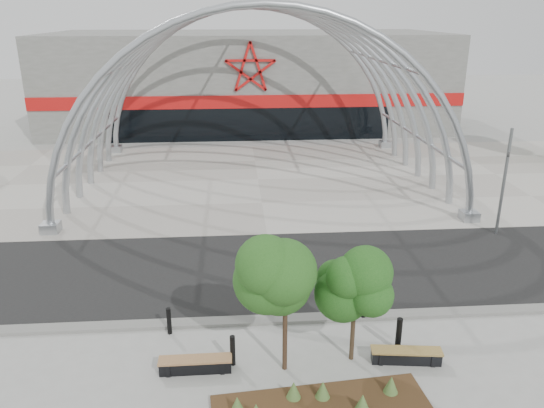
% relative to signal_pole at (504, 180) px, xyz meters
% --- Properties ---
extents(ground, '(140.00, 140.00, 0.00)m').
position_rel_signal_pole_xyz_m(ground, '(-10.59, -6.35, -2.59)').
color(ground, gray).
rests_on(ground, ground).
extents(road, '(140.00, 7.00, 0.02)m').
position_rel_signal_pole_xyz_m(road, '(-10.59, -2.85, -2.58)').
color(road, black).
rests_on(road, ground).
extents(forecourt, '(60.00, 17.00, 0.04)m').
position_rel_signal_pole_xyz_m(forecourt, '(-10.59, 9.15, -2.57)').
color(forecourt, '#A09A90').
rests_on(forecourt, ground).
extents(kerb, '(60.00, 0.50, 0.12)m').
position_rel_signal_pole_xyz_m(kerb, '(-10.59, -6.60, -2.53)').
color(kerb, slate).
rests_on(kerb, ground).
extents(arena_building, '(34.00, 15.24, 8.00)m').
position_rel_signal_pole_xyz_m(arena_building, '(-10.59, 27.10, 1.40)').
color(arena_building, slate).
rests_on(arena_building, ground).
extents(vault_canopy, '(20.80, 15.80, 20.36)m').
position_rel_signal_pole_xyz_m(vault_canopy, '(-10.59, 9.15, -2.57)').
color(vault_canopy, '#A5AAAF').
rests_on(vault_canopy, ground).
extents(planting_bed, '(5.77, 2.23, 0.60)m').
position_rel_signal_pole_xyz_m(planting_bed, '(-10.02, -10.80, -2.45)').
color(planting_bed, '#332515').
rests_on(planting_bed, ground).
extents(signal_pole, '(0.30, 0.70, 4.95)m').
position_rel_signal_pole_xyz_m(signal_pole, '(0.00, 0.00, 0.00)').
color(signal_pole, slate).
rests_on(signal_pole, ground).
extents(street_tree_0, '(1.87, 1.87, 4.27)m').
position_rel_signal_pole_xyz_m(street_tree_0, '(-10.73, -9.10, 0.48)').
color(street_tree_0, black).
rests_on(street_tree_0, ground).
extents(street_tree_1, '(1.64, 1.64, 3.87)m').
position_rel_signal_pole_xyz_m(street_tree_1, '(-8.72, -8.78, 0.19)').
color(street_tree_1, black).
rests_on(street_tree_1, ground).
extents(bench_0, '(2.08, 0.47, 0.44)m').
position_rel_signal_pole_xyz_m(bench_0, '(-13.27, -9.03, -2.38)').
color(bench_0, black).
rests_on(bench_0, ground).
extents(bench_1, '(2.09, 0.70, 0.43)m').
position_rel_signal_pole_xyz_m(bench_1, '(-7.16, -9.06, -2.38)').
color(bench_1, black).
rests_on(bench_1, ground).
extents(bollard_0, '(0.15, 0.15, 0.91)m').
position_rel_signal_pole_xyz_m(bollard_0, '(-14.22, -7.05, -2.13)').
color(bollard_0, black).
rests_on(bollard_0, ground).
extents(bollard_1, '(0.15, 0.15, 0.95)m').
position_rel_signal_pole_xyz_m(bollard_1, '(-12.21, -8.79, -2.11)').
color(bollard_1, black).
rests_on(bollard_1, ground).
extents(bollard_2, '(0.15, 0.15, 0.95)m').
position_rel_signal_pole_xyz_m(bollard_2, '(-11.37, -5.70, -2.11)').
color(bollard_2, black).
rests_on(bollard_2, ground).
extents(bollard_3, '(0.17, 0.17, 1.06)m').
position_rel_signal_pole_xyz_m(bollard_3, '(-7.88, -6.73, -2.06)').
color(bollard_3, black).
rests_on(bollard_3, ground).
extents(bollard_4, '(0.18, 0.18, 1.11)m').
position_rel_signal_pole_xyz_m(bollard_4, '(-7.23, -8.48, -2.04)').
color(bollard_4, black).
rests_on(bollard_4, ground).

